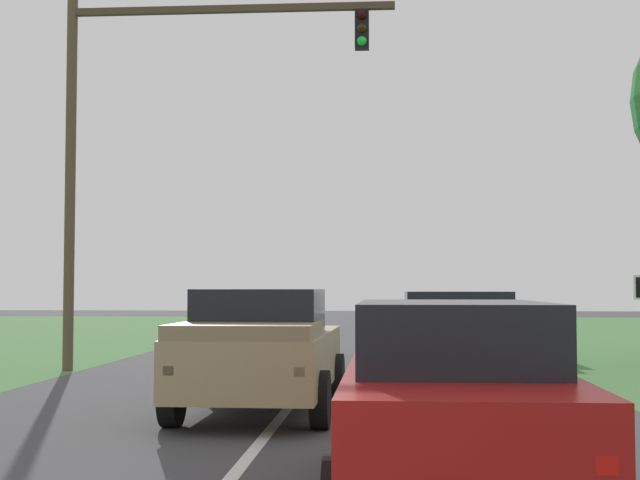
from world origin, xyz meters
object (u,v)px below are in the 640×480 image
Objects in this scene: pickup_truck_lead at (261,350)px; traffic_light at (148,118)px; red_suv_near at (453,397)px; crossing_suv_far at (452,323)px.

pickup_truck_lead is 0.55× the size of traffic_light.
pickup_truck_lead is at bearing 113.95° from red_suv_near.
traffic_light reaches higher than pickup_truck_lead.
red_suv_near is at bearing -94.01° from crossing_suv_far.
pickup_truck_lead reaches higher than red_suv_near.
traffic_light is 1.89× the size of crossing_suv_far.
crossing_suv_far reaches higher than red_suv_near.
pickup_truck_lead is at bearing -108.30° from crossing_suv_far.
traffic_light is (-3.60, 6.71, 4.88)m from pickup_truck_lead.
crossing_suv_far is (1.17, 16.67, -0.01)m from red_suv_near.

